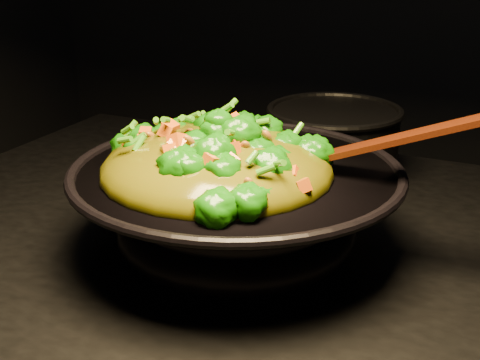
% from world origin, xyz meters
% --- Properties ---
extents(wok, '(0.49, 0.49, 0.11)m').
position_xyz_m(wok, '(-0.06, -0.01, 0.95)').
color(wok, black).
rests_on(wok, stovetop).
extents(stir_fry, '(0.31, 0.31, 0.09)m').
position_xyz_m(stir_fry, '(-0.08, -0.03, 1.05)').
color(stir_fry, '#155F06').
rests_on(stir_fry, wok).
extents(spatula, '(0.24, 0.06, 0.10)m').
position_xyz_m(spatula, '(0.09, 0.03, 1.05)').
color(spatula, black).
rests_on(spatula, wok).
extents(back_pot, '(0.24, 0.24, 0.11)m').
position_xyz_m(back_pot, '(-0.04, 0.29, 0.96)').
color(back_pot, black).
rests_on(back_pot, stovetop).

